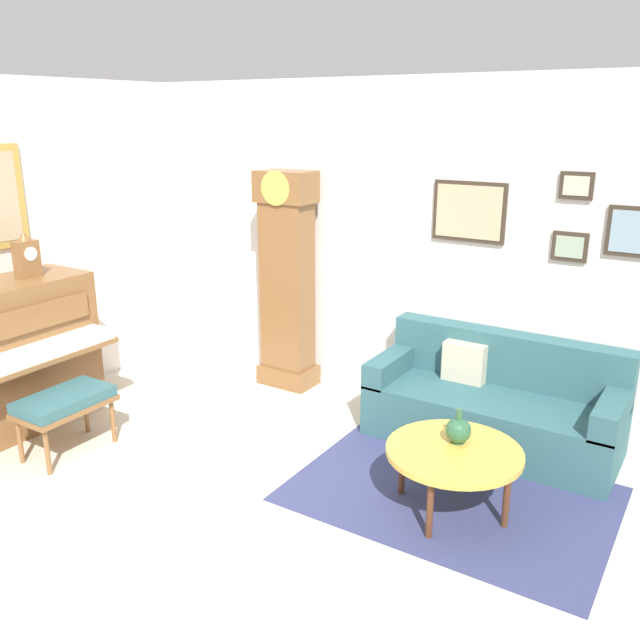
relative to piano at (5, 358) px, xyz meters
name	(u,v)px	position (x,y,z in m)	size (l,w,h in m)	color
ground_plane	(215,521)	(2.23, -0.07, -0.67)	(6.40, 6.00, 0.10)	beige
wall_back	(389,244)	(2.25, 2.33, 0.78)	(5.30, 0.13, 2.80)	silver
area_rug	(451,494)	(3.45, 0.98, -0.62)	(2.10, 1.50, 0.01)	navy
piano	(5,358)	(0.00, 0.00, 0.00)	(0.87, 1.44, 1.23)	brown
piano_bench	(64,403)	(0.73, -0.02, -0.21)	(0.42, 0.70, 0.48)	brown
grandfather_clock	(287,287)	(1.36, 2.01, 0.35)	(0.52, 0.34, 2.03)	brown
couch	(494,404)	(3.42, 1.90, -0.31)	(1.90, 0.80, 0.84)	#2D565B
coffee_table	(454,453)	(3.51, 0.81, -0.21)	(0.88, 0.88, 0.44)	gold
mantel_clock	(26,256)	(0.00, 0.30, 0.78)	(0.13, 0.18, 0.38)	brown
green_jug	(458,430)	(3.49, 0.91, -0.09)	(0.17, 0.17, 0.24)	#234C33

